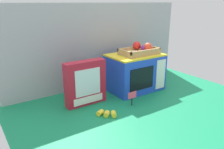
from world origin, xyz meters
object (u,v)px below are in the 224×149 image
object	(u,v)px
price_sign	(132,97)
cookie_set_box	(85,83)
food_groups_crate	(140,51)
loose_toy_banana	(107,114)
toy_microwave	(135,72)
loose_toy_apple	(161,77)

from	to	relation	value
price_sign	cookie_set_box	bearing A→B (deg)	140.39
food_groups_crate	loose_toy_banana	world-z (taller)	food_groups_crate
toy_microwave	food_groups_crate	bearing A→B (deg)	-17.33
food_groups_crate	price_sign	distance (m)	0.42
price_sign	loose_toy_banana	size ratio (longest dim) A/B	0.88
toy_microwave	loose_toy_apple	size ratio (longest dim) A/B	6.95
food_groups_crate	cookie_set_box	xyz separation A→B (m)	(-0.50, -0.02, -0.17)
food_groups_crate	cookie_set_box	bearing A→B (deg)	-178.22
loose_toy_apple	food_groups_crate	bearing A→B (deg)	-171.23
toy_microwave	price_sign	world-z (taller)	toy_microwave
loose_toy_banana	loose_toy_apple	distance (m)	0.84
toy_microwave	loose_toy_apple	distance (m)	0.37
toy_microwave	cookie_set_box	xyz separation A→B (m)	(-0.46, -0.03, 0.01)
cookie_set_box	price_sign	distance (m)	0.33
food_groups_crate	loose_toy_apple	distance (m)	0.43
food_groups_crate	cookie_set_box	distance (m)	0.52
toy_microwave	price_sign	xyz separation A→B (m)	(-0.21, -0.23, -0.08)
price_sign	loose_toy_banana	distance (m)	0.23
food_groups_crate	loose_toy_banana	distance (m)	0.62
toy_microwave	loose_toy_apple	xyz separation A→B (m)	(0.35, 0.04, -0.12)
cookie_set_box	loose_toy_banana	xyz separation A→B (m)	(0.02, -0.23, -0.14)
cookie_set_box	loose_toy_banana	distance (m)	0.27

